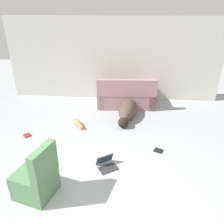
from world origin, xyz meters
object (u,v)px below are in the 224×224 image
(dog, at_px, (128,110))
(book_red, at_px, (27,135))
(cat, at_px, (78,124))
(side_chair, at_px, (37,179))
(laptop_open, at_px, (106,163))
(couch, at_px, (126,96))
(book_black, at_px, (158,150))

(dog, height_order, book_red, dog)
(cat, height_order, side_chair, side_chair)
(dog, relative_size, book_red, 7.93)
(laptop_open, bearing_deg, book_red, 121.33)
(couch, relative_size, book_red, 7.74)
(laptop_open, relative_size, book_black, 2.11)
(book_black, xyz_separation_m, book_red, (-2.97, 0.35, 0.00))
(book_red, xyz_separation_m, side_chair, (0.95, -1.68, 0.29))
(cat, height_order, book_red, cat)
(dog, bearing_deg, cat, -53.86)
(book_red, bearing_deg, book_black, -6.81)
(cat, xyz_separation_m, side_chair, (-0.13, -2.24, 0.24))
(cat, xyz_separation_m, laptop_open, (0.86, -1.48, 0.01))
(book_black, height_order, side_chair, side_chair)
(side_chair, bearing_deg, book_red, -135.03)
(couch, height_order, side_chair, side_chair)
(cat, xyz_separation_m, book_red, (-1.08, -0.56, -0.05))
(side_chair, bearing_deg, cat, -167.99)
(dog, distance_m, cat, 1.38)
(dog, bearing_deg, book_red, -54.04)
(laptop_open, height_order, side_chair, side_chair)
(couch, bearing_deg, dog, 92.03)
(dog, xyz_separation_m, cat, (-1.22, -0.64, -0.12))
(cat, distance_m, laptop_open, 1.71)
(book_black, xyz_separation_m, side_chair, (-2.02, -1.32, 0.29))
(book_black, height_order, book_red, same)
(laptop_open, bearing_deg, cat, 86.82)
(couch, distance_m, book_red, 2.99)
(laptop_open, bearing_deg, side_chair, -175.98)
(dog, height_order, book_black, dog)
(dog, distance_m, laptop_open, 2.16)
(couch, relative_size, dog, 0.98)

